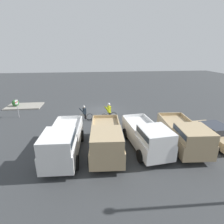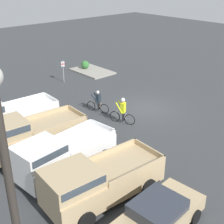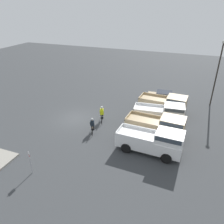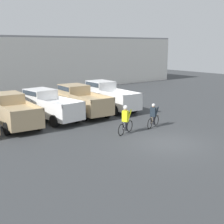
{
  "view_description": "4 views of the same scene",
  "coord_description": "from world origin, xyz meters",
  "px_view_note": "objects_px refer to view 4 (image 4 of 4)",
  "views": [
    {
      "loc": [
        1.04,
        19.63,
        6.71
      ],
      "look_at": [
        -0.78,
        4.1,
        1.2
      ],
      "focal_mm": 28.0,
      "sensor_mm": 36.0,
      "label": 1
    },
    {
      "loc": [
        -13.84,
        15.88,
        9.27
      ],
      "look_at": [
        -0.78,
        4.1,
        1.2
      ],
      "focal_mm": 50.0,
      "sensor_mm": 36.0,
      "label": 2
    },
    {
      "loc": [
        18.68,
        11.53,
        11.76
      ],
      "look_at": [
        -0.78,
        4.1,
        1.2
      ],
      "focal_mm": 35.0,
      "sensor_mm": 36.0,
      "label": 3
    },
    {
      "loc": [
        -12.78,
        -11.23,
        5.42
      ],
      "look_at": [
        -0.78,
        4.1,
        1.2
      ],
      "focal_mm": 50.0,
      "sensor_mm": 36.0,
      "label": 4
    }
  ],
  "objects_px": {
    "pickup_truck_0": "(13,110)",
    "cyclist_0": "(153,115)",
    "cyclist_1": "(126,119)",
    "pickup_truck_2": "(81,100)",
    "pickup_truck_3": "(109,96)",
    "pickup_truck_1": "(49,105)"
  },
  "relations": [
    {
      "from": "pickup_truck_3",
      "to": "pickup_truck_2",
      "type": "bearing_deg",
      "value": -178.48
    },
    {
      "from": "pickup_truck_0",
      "to": "cyclist_0",
      "type": "height_order",
      "value": "pickup_truck_0"
    },
    {
      "from": "pickup_truck_3",
      "to": "cyclist_0",
      "type": "relative_size",
      "value": 3.33
    },
    {
      "from": "pickup_truck_1",
      "to": "pickup_truck_2",
      "type": "bearing_deg",
      "value": 3.23
    },
    {
      "from": "cyclist_0",
      "to": "cyclist_1",
      "type": "distance_m",
      "value": 2.48
    },
    {
      "from": "cyclist_1",
      "to": "pickup_truck_0",
      "type": "bearing_deg",
      "value": 128.0
    },
    {
      "from": "pickup_truck_3",
      "to": "pickup_truck_0",
      "type": "bearing_deg",
      "value": -178.21
    },
    {
      "from": "pickup_truck_3",
      "to": "cyclist_0",
      "type": "distance_m",
      "value": 6.46
    },
    {
      "from": "pickup_truck_3",
      "to": "cyclist_1",
      "type": "bearing_deg",
      "value": -119.39
    },
    {
      "from": "pickup_truck_0",
      "to": "cyclist_0",
      "type": "relative_size",
      "value": 3.25
    },
    {
      "from": "pickup_truck_1",
      "to": "pickup_truck_2",
      "type": "height_order",
      "value": "pickup_truck_2"
    },
    {
      "from": "cyclist_0",
      "to": "cyclist_1",
      "type": "xyz_separation_m",
      "value": [
        -2.48,
        -0.04,
        0.14
      ]
    },
    {
      "from": "pickup_truck_1",
      "to": "cyclist_1",
      "type": "xyz_separation_m",
      "value": [
        2.06,
        -6.16,
        -0.2
      ]
    },
    {
      "from": "pickup_truck_2",
      "to": "pickup_truck_0",
      "type": "bearing_deg",
      "value": -178.08
    },
    {
      "from": "pickup_truck_1",
      "to": "pickup_truck_2",
      "type": "relative_size",
      "value": 0.96
    },
    {
      "from": "cyclist_0",
      "to": "pickup_truck_2",
      "type": "bearing_deg",
      "value": 104.88
    },
    {
      "from": "pickup_truck_2",
      "to": "pickup_truck_3",
      "type": "bearing_deg",
      "value": 1.52
    },
    {
      "from": "pickup_truck_3",
      "to": "cyclist_0",
      "type": "xyz_separation_m",
      "value": [
        -1.13,
        -6.35,
        -0.42
      ]
    },
    {
      "from": "pickup_truck_1",
      "to": "pickup_truck_3",
      "type": "bearing_deg",
      "value": 2.38
    },
    {
      "from": "pickup_truck_2",
      "to": "cyclist_1",
      "type": "distance_m",
      "value": 6.38
    },
    {
      "from": "pickup_truck_2",
      "to": "cyclist_1",
      "type": "xyz_separation_m",
      "value": [
        -0.81,
        -6.32,
        -0.23
      ]
    },
    {
      "from": "pickup_truck_1",
      "to": "pickup_truck_3",
      "type": "relative_size",
      "value": 0.95
    }
  ]
}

